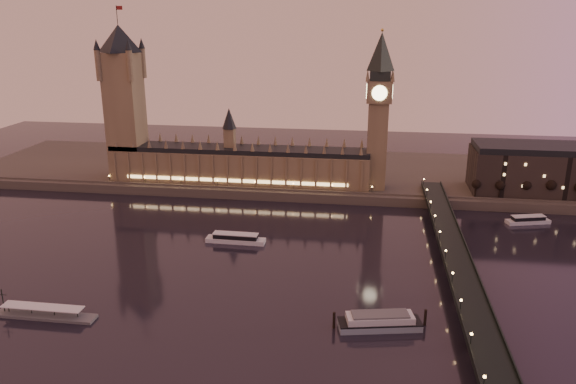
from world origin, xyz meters
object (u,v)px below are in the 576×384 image
(cruise_boat_a, at_px, (236,238))
(cruise_boat_b, at_px, (528,220))
(moored_barge, at_px, (380,321))
(pontoon_pier, at_px, (45,314))

(cruise_boat_a, bearing_deg, cruise_boat_b, 18.98)
(cruise_boat_a, height_order, moored_barge, moored_barge)
(cruise_boat_a, relative_size, pontoon_pier, 0.77)
(cruise_boat_b, relative_size, moored_barge, 0.72)
(cruise_boat_b, height_order, pontoon_pier, pontoon_pier)
(cruise_boat_b, distance_m, moored_barge, 157.86)
(cruise_boat_a, height_order, cruise_boat_b, cruise_boat_a)
(cruise_boat_b, height_order, moored_barge, moored_barge)
(cruise_boat_a, relative_size, cruise_boat_b, 1.22)
(moored_barge, distance_m, pontoon_pier, 135.67)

